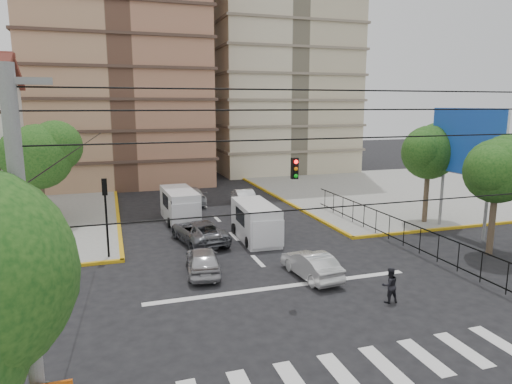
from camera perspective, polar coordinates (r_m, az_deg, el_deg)
name	(u,v)px	position (r m, az deg, el deg)	size (l,w,h in m)	color
ground	(292,297)	(21.00, 4.58, -12.92)	(160.00, 160.00, 0.00)	black
sidewalk_ne	(403,191)	(47.40, 17.85, 0.14)	(26.00, 26.00, 0.15)	gray
crosswalk_stripes	(363,369)	(16.25, 13.23, -20.77)	(12.00, 2.40, 0.01)	silver
stop_line	(283,287)	(22.02, 3.37, -11.73)	(13.00, 0.40, 0.01)	silver
park_fence	(403,248)	(28.91, 17.89, -6.70)	(0.10, 22.50, 1.66)	black
billboard	(467,144)	(32.38, 24.86, 5.50)	(0.36, 6.20, 8.10)	slate
tree_park_a	(498,168)	(28.68, 28.04, 2.68)	(4.41, 3.60, 6.83)	#473828
tree_park_c	(430,150)	(34.47, 20.94, 4.95)	(4.65, 3.80, 7.25)	#473828
tree_tudor	(40,153)	(34.19, -25.37, 4.37)	(5.39, 4.40, 7.43)	#473828
traffic_light_nw	(106,205)	(26.08, -18.29, -1.52)	(0.28, 0.22, 4.40)	black
traffic_light_hanging	(315,173)	(17.55, 7.41, 2.40)	(18.00, 9.12, 0.92)	black
utility_pole_sw	(30,309)	(9.60, -26.43, -12.91)	(1.40, 0.28, 9.00)	slate
van_right_lane	(257,223)	(28.80, 0.09, -3.89)	(2.19, 5.20, 2.32)	silver
van_left_lane	(180,207)	(33.75, -9.44, -1.81)	(2.30, 5.31, 2.35)	silver
car_silver_front_left	(203,260)	(23.57, -6.66, -8.45)	(1.64, 4.07, 1.39)	#A8A8AC
car_white_front_right	(311,265)	(23.04, 6.92, -8.99)	(1.41, 4.03, 1.33)	silver
car_grey_mid_left	(199,231)	(28.62, -7.13, -4.91)	(2.39, 5.19, 1.44)	slate
car_silver_rear_left	(190,195)	(39.81, -8.29, -0.43)	(2.09, 5.15, 1.49)	silver
car_darkgrey_mid_right	(245,210)	(34.14, -1.34, -2.27)	(1.68, 4.16, 1.42)	#2A2A2D
car_white_rear_right	(243,197)	(38.92, -1.60, -0.63)	(1.51, 4.32, 1.42)	white
pedestrian_crosswalk	(390,285)	(20.93, 16.36, -11.11)	(0.76, 0.59, 1.57)	black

